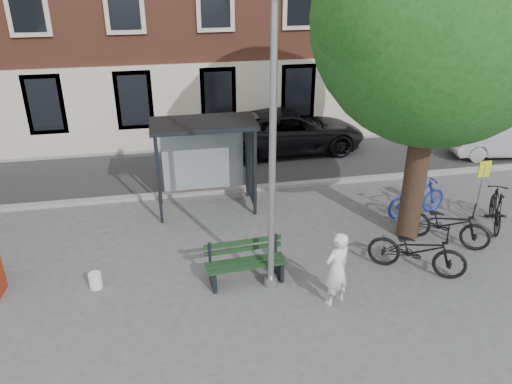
{
  "coord_description": "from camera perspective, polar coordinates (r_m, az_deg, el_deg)",
  "views": [
    {
      "loc": [
        -2.05,
        -8.89,
        6.67
      ],
      "look_at": [
        0.05,
        1.94,
        1.4
      ],
      "focal_mm": 35.0,
      "sensor_mm": 36.0,
      "label": 1
    }
  ],
  "objects": [
    {
      "name": "notice_sign",
      "position": [
        14.16,
        24.43,
        1.24
      ],
      "size": [
        0.33,
        0.04,
        1.92
      ],
      "rotation": [
        0.0,
        0.0,
        0.01
      ],
      "color": "#9EA0A3",
      "rests_on": "ground"
    },
    {
      "name": "ground",
      "position": [
        11.3,
        1.67,
        -10.64
      ],
      "size": [
        90.0,
        90.0,
        0.0
      ],
      "primitive_type": "plane",
      "color": "#4C4C4F",
      "rests_on": "ground"
    },
    {
      "name": "bus_shelter",
      "position": [
        13.91,
        -4.37,
        5.49
      ],
      "size": [
        2.85,
        1.45,
        2.62
      ],
      "color": "#1E2328",
      "rests_on": "ground"
    },
    {
      "name": "bench",
      "position": [
        11.24,
        -1.21,
        -8.24
      ],
      "size": [
        1.81,
        0.71,
        0.91
      ],
      "rotation": [
        0.0,
        0.0,
        0.07
      ],
      "color": "#1E2328",
      "rests_on": "ground"
    },
    {
      "name": "bucket_b",
      "position": [
        11.69,
        -17.88,
        -9.61
      ],
      "size": [
        0.34,
        0.34,
        0.36
      ],
      "primitive_type": "cylinder",
      "rotation": [
        0.0,
        0.0,
        -0.26
      ],
      "color": "white",
      "rests_on": "ground"
    },
    {
      "name": "bike_a",
      "position": [
        12.02,
        17.93,
        -6.3
      ],
      "size": [
        2.27,
        1.84,
        1.16
      ],
      "primitive_type": "imported",
      "rotation": [
        0.0,
        0.0,
        1.0
      ],
      "color": "black",
      "rests_on": "ground"
    },
    {
      "name": "curb_near",
      "position": [
        15.52,
        -2.32,
        0.31
      ],
      "size": [
        40.0,
        0.25,
        0.12
      ],
      "primitive_type": "cube",
      "color": "gray",
      "rests_on": "ground"
    },
    {
      "name": "bike_b",
      "position": [
        14.57,
        17.94,
        -0.57
      ],
      "size": [
        1.94,
        0.86,
        1.13
      ],
      "primitive_type": "imported",
      "rotation": [
        0.0,
        0.0,
        1.75
      ],
      "color": "#1B3297",
      "rests_on": "ground"
    },
    {
      "name": "road",
      "position": [
        17.35,
        -3.33,
        2.91
      ],
      "size": [
        40.0,
        4.0,
        0.01
      ],
      "primitive_type": "cube",
      "color": "#28282B",
      "rests_on": "ground"
    },
    {
      "name": "curb_far",
      "position": [
        19.18,
        -4.17,
        5.31
      ],
      "size": [
        40.0,
        0.25,
        0.12
      ],
      "primitive_type": "cube",
      "color": "gray",
      "rests_on": "ground"
    },
    {
      "name": "lamppost",
      "position": [
        9.92,
        1.87,
        2.46
      ],
      "size": [
        0.28,
        0.35,
        6.11
      ],
      "color": "#9EA0A3",
      "rests_on": "ground"
    },
    {
      "name": "car_dark",
      "position": [
        18.67,
        3.9,
        7.04
      ],
      "size": [
        5.56,
        2.66,
        1.53
      ],
      "primitive_type": "imported",
      "rotation": [
        0.0,
        0.0,
        1.59
      ],
      "color": "black",
      "rests_on": "ground"
    },
    {
      "name": "bike_c",
      "position": [
        13.42,
        20.91,
        -3.35
      ],
      "size": [
        2.14,
        1.93,
        1.13
      ],
      "primitive_type": "imported",
      "rotation": [
        0.0,
        0.0,
        0.89
      ],
      "color": "black",
      "rests_on": "ground"
    },
    {
      "name": "tree_right",
      "position": [
        11.98,
        20.68,
        18.98
      ],
      "size": [
        5.76,
        5.6,
        8.2
      ],
      "color": "black",
      "rests_on": "ground"
    },
    {
      "name": "car_silver",
      "position": [
        20.17,
        26.35,
        5.41
      ],
      "size": [
        3.96,
        1.81,
        1.26
      ],
      "primitive_type": "imported",
      "rotation": [
        0.0,
        0.0,
        1.44
      ],
      "color": "#ABADB3",
      "rests_on": "ground"
    },
    {
      "name": "bike_d",
      "position": [
        14.78,
        25.76,
        -1.69
      ],
      "size": [
        1.29,
        1.82,
        1.08
      ],
      "primitive_type": "imported",
      "rotation": [
        0.0,
        0.0,
        2.66
      ],
      "color": "black",
      "rests_on": "ground"
    },
    {
      "name": "painter",
      "position": [
        10.47,
        9.23,
        -8.69
      ],
      "size": [
        0.72,
        0.61,
        1.68
      ],
      "primitive_type": "imported",
      "rotation": [
        0.0,
        0.0,
        3.55
      ],
      "color": "silver",
      "rests_on": "ground"
    }
  ]
}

